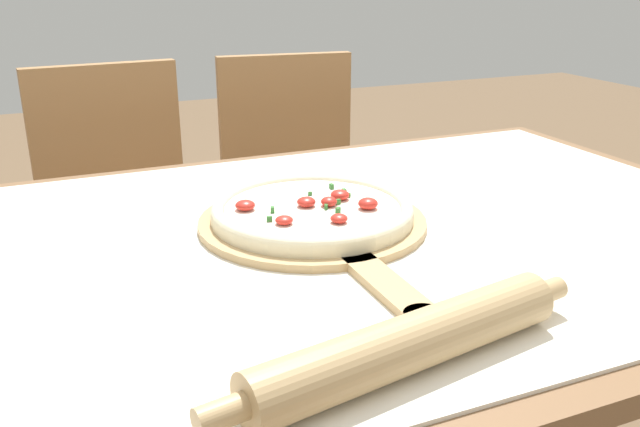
# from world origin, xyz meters

# --- Properties ---
(dining_table) EXTENTS (1.45, 0.97, 0.73)m
(dining_table) POSITION_xyz_m (0.00, 0.00, 0.64)
(dining_table) COLOR brown
(dining_table) RESTS_ON ground_plane
(towel_cloth) EXTENTS (1.37, 0.89, 0.00)m
(towel_cloth) POSITION_xyz_m (0.00, 0.00, 0.73)
(towel_cloth) COLOR white
(towel_cloth) RESTS_ON dining_table
(pizza_peel) EXTENTS (0.35, 0.53, 0.01)m
(pizza_peel) POSITION_xyz_m (-0.04, 0.02, 0.74)
(pizza_peel) COLOR tan
(pizza_peel) RESTS_ON towel_cloth
(pizza) EXTENTS (0.31, 0.31, 0.04)m
(pizza) POSITION_xyz_m (-0.04, 0.04, 0.76)
(pizza) COLOR beige
(pizza) RESTS_ON pizza_peel
(rolling_pin) EXTENTS (0.45, 0.12, 0.06)m
(rolling_pin) POSITION_xyz_m (-0.10, -0.36, 0.76)
(rolling_pin) COLOR tan
(rolling_pin) RESTS_ON towel_cloth
(chair_left) EXTENTS (0.43, 0.43, 0.88)m
(chair_left) POSITION_xyz_m (-0.24, 0.84, 0.51)
(chair_left) COLOR #A37547
(chair_left) RESTS_ON ground_plane
(chair_right) EXTENTS (0.44, 0.44, 0.88)m
(chair_right) POSITION_xyz_m (0.24, 0.84, 0.51)
(chair_right) COLOR #A37547
(chair_right) RESTS_ON ground_plane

